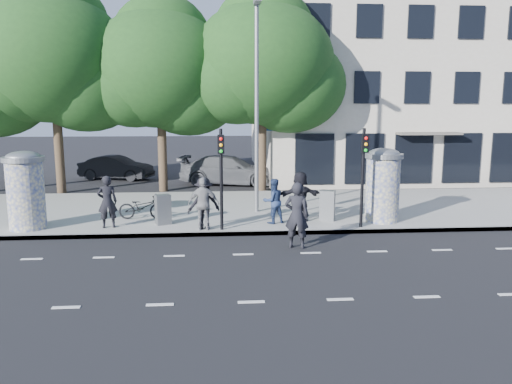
{
  "coord_description": "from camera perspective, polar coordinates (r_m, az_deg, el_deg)",
  "views": [
    {
      "loc": [
        -0.68,
        -12.63,
        4.29
      ],
      "look_at": [
        0.53,
        3.5,
        1.49
      ],
      "focal_mm": 35.0,
      "sensor_mm": 36.0,
      "label": 1
    }
  ],
  "objects": [
    {
      "name": "ad_column_left",
      "position": [
        18.53,
        -24.85,
        0.38
      ],
      "size": [
        1.36,
        1.36,
        2.65
      ],
      "color": "beige",
      "rests_on": "sidewalk"
    },
    {
      "name": "bicycle",
      "position": [
        18.86,
        -12.88,
        -1.68
      ],
      "size": [
        0.73,
        1.77,
        0.91
      ],
      "primitive_type": "imported",
      "rotation": [
        0.0,
        0.0,
        1.5
      ],
      "color": "black",
      "rests_on": "sidewalk"
    },
    {
      "name": "traffic_pole_far",
      "position": [
        17.25,
        12.17,
        2.76
      ],
      "size": [
        0.22,
        0.31,
        3.4
      ],
      "color": "black",
      "rests_on": "sidewalk"
    },
    {
      "name": "ped_e",
      "position": [
        16.8,
        -6.0,
        -1.35
      ],
      "size": [
        1.1,
        0.7,
        1.79
      ],
      "primitive_type": "imported",
      "rotation": [
        0.0,
        0.0,
        3.04
      ],
      "color": "gray",
      "rests_on": "sidewalk"
    },
    {
      "name": "traffic_pole_near",
      "position": [
        16.55,
        -4.0,
        2.66
      ],
      "size": [
        0.22,
        0.31,
        3.4
      ],
      "color": "black",
      "rests_on": "sidewalk"
    },
    {
      "name": "ped_b",
      "position": [
        17.76,
        -16.63,
        -1.08
      ],
      "size": [
        0.74,
        0.56,
        1.81
      ],
      "primitive_type": "imported",
      "rotation": [
        0.0,
        0.0,
        3.35
      ],
      "color": "black",
      "rests_on": "sidewalk"
    },
    {
      "name": "ped_f",
      "position": [
        18.06,
        5.04,
        -0.5
      ],
      "size": [
        1.75,
        0.81,
        1.82
      ],
      "primitive_type": "imported",
      "rotation": [
        0.0,
        0.0,
        3.26
      ],
      "color": "black",
      "rests_on": "sidewalk"
    },
    {
      "name": "sidewalk",
      "position": [
        20.58,
        -2.32,
        -1.99
      ],
      "size": [
        40.0,
        8.0,
        0.15
      ],
      "primitive_type": "cube",
      "color": "gray",
      "rests_on": "ground"
    },
    {
      "name": "lane_dash_far",
      "position": [
        14.68,
        -1.47,
        -7.14
      ],
      "size": [
        32.0,
        0.12,
        0.01
      ],
      "primitive_type": "cube",
      "color": "silver",
      "rests_on": "ground"
    },
    {
      "name": "ped_d",
      "position": [
        17.0,
        -5.98,
        -1.3
      ],
      "size": [
        1.28,
        0.98,
        1.74
      ],
      "primitive_type": "imported",
      "rotation": [
        0.0,
        0.0,
        3.47
      ],
      "color": "black",
      "rests_on": "sidewalk"
    },
    {
      "name": "man_road",
      "position": [
        15.15,
        4.69,
        -2.67
      ],
      "size": [
        0.86,
        0.7,
        2.03
      ],
      "primitive_type": "imported",
      "rotation": [
        0.0,
        0.0,
        2.82
      ],
      "color": "black",
      "rests_on": "ground"
    },
    {
      "name": "curb",
      "position": [
        16.73,
        -1.84,
        -4.76
      ],
      "size": [
        40.0,
        0.1,
        0.16
      ],
      "primitive_type": "cube",
      "color": "slate",
      "rests_on": "ground"
    },
    {
      "name": "street_lamp",
      "position": [
        19.33,
        0.09,
        11.33
      ],
      "size": [
        0.25,
        0.93,
        8.0
      ],
      "color": "slate",
      "rests_on": "sidewalk"
    },
    {
      "name": "cabinet_left",
      "position": [
        17.89,
        -10.58,
        -1.97
      ],
      "size": [
        0.61,
        0.53,
        1.06
      ],
      "primitive_type": "cube",
      "rotation": [
        0.0,
        0.0,
        0.38
      ],
      "color": "slate",
      "rests_on": "sidewalk"
    },
    {
      "name": "ground",
      "position": [
        13.35,
        -1.17,
        -8.9
      ],
      "size": [
        120.0,
        120.0,
        0.0
      ],
      "primitive_type": "plane",
      "color": "black",
      "rests_on": "ground"
    },
    {
      "name": "tree_center",
      "position": [
        25.11,
        0.71,
        14.45
      ],
      "size": [
        7.0,
        7.0,
        9.3
      ],
      "color": "#38281C",
      "rests_on": "ground"
    },
    {
      "name": "ped_c",
      "position": [
        17.7,
        1.98,
        -1.04
      ],
      "size": [
        0.94,
        0.84,
        1.6
      ],
      "primitive_type": "imported",
      "rotation": [
        0.0,
        0.0,
        3.5
      ],
      "color": "navy",
      "rests_on": "sidewalk"
    },
    {
      "name": "car_mid",
      "position": [
        30.44,
        -15.68,
        2.69
      ],
      "size": [
        2.55,
        4.48,
        1.4
      ],
      "primitive_type": "imported",
      "rotation": [
        0.0,
        0.0,
        1.3
      ],
      "color": "black",
      "rests_on": "ground"
    },
    {
      "name": "tree_near_left",
      "position": [
        25.55,
        -10.94,
        13.64
      ],
      "size": [
        6.8,
        6.8,
        8.97
      ],
      "color": "#38281C",
      "rests_on": "ground"
    },
    {
      "name": "ad_column_right",
      "position": [
        18.5,
        14.28,
        0.98
      ],
      "size": [
        1.36,
        1.36,
        2.65
      ],
      "color": "beige",
      "rests_on": "sidewalk"
    },
    {
      "name": "car_right",
      "position": [
        27.51,
        -3.07,
        2.51
      ],
      "size": [
        3.19,
        5.76,
        1.58
      ],
      "primitive_type": "imported",
      "rotation": [
        0.0,
        0.0,
        1.38
      ],
      "color": "#54565B",
      "rests_on": "ground"
    },
    {
      "name": "building",
      "position": [
        35.04,
        17.32,
        12.18
      ],
      "size": [
        20.3,
        15.85,
        12.0
      ],
      "color": "#B5AA98",
      "rests_on": "ground"
    },
    {
      "name": "cabinet_right",
      "position": [
        18.36,
        8.15,
        -1.53
      ],
      "size": [
        0.63,
        0.55,
        1.11
      ],
      "primitive_type": "cube",
      "rotation": [
        0.0,
        0.0,
        -0.36
      ],
      "color": "slate",
      "rests_on": "sidewalk"
    },
    {
      "name": "tree_mid_left",
      "position": [
        26.41,
        -22.2,
        13.92
      ],
      "size": [
        7.2,
        7.2,
        9.57
      ],
      "color": "#38281C",
      "rests_on": "ground"
    },
    {
      "name": "lane_dash_near",
      "position": [
        11.3,
        -0.54,
        -12.46
      ],
      "size": [
        32.0,
        0.12,
        0.01
      ],
      "primitive_type": "cube",
      "color": "silver",
      "rests_on": "ground"
    }
  ]
}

